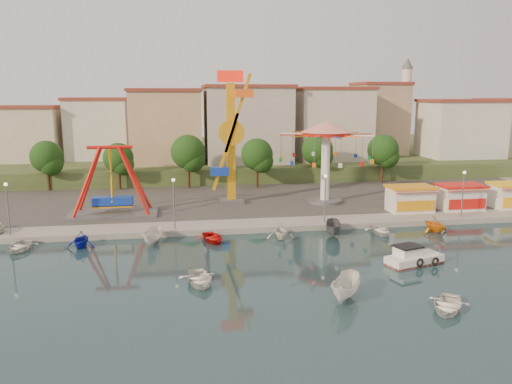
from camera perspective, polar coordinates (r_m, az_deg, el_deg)
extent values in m
plane|color=#122D33|center=(40.84, 2.17, -9.32)|extent=(200.00, 200.00, 0.00)
cube|color=#9E998E|center=(100.79, -4.61, 3.13)|extent=(200.00, 100.00, 0.60)
cube|color=#4C4944|center=(69.30, -2.59, -0.25)|extent=(90.00, 28.00, 0.01)
cube|color=#384C26|center=(105.58, -4.83, 4.15)|extent=(200.00, 60.00, 3.00)
cube|color=#59595E|center=(59.84, -15.97, -2.36)|extent=(10.00, 5.00, 0.30)
cube|color=#1436B0|center=(59.53, -16.05, -1.00)|extent=(4.50, 1.40, 1.00)
cylinder|color=red|center=(58.59, -16.37, 4.94)|extent=(5.00, 0.40, 0.40)
cube|color=#59595E|center=(63.98, -2.83, -0.99)|extent=(3.00, 3.00, 0.50)
cube|color=orange|center=(62.86, -2.89, 5.49)|extent=(1.00, 1.00, 15.00)
cube|color=#FD220E|center=(62.59, -2.97, 13.07)|extent=(3.20, 0.50, 1.40)
cylinder|color=orange|center=(61.94, -2.83, 6.80)|extent=(3.20, 0.50, 3.20)
cube|color=orange|center=(61.69, -2.10, 9.00)|extent=(3.45, 0.35, 9.61)
cube|color=#FE5D16|center=(61.75, -1.39, 11.21)|extent=(2.20, 1.20, 1.00)
cylinder|color=#59595E|center=(64.54, 7.83, -1.02)|extent=(4.40, 4.40, 0.40)
cylinder|color=white|center=(63.78, 7.93, 2.76)|extent=(1.10, 1.10, 9.00)
cylinder|color=red|center=(63.30, 8.04, 6.62)|extent=(6.00, 6.00, 0.50)
cone|color=red|center=(63.24, 8.06, 7.43)|extent=(6.40, 6.40, 1.40)
cube|color=white|center=(61.60, 17.18, -0.86)|extent=(5.00, 3.00, 2.80)
cube|color=orange|center=(61.31, 17.26, 0.56)|extent=(5.40, 3.40, 0.25)
cube|color=red|center=(59.88, 17.95, -0.07)|extent=(5.00, 0.77, 0.43)
cube|color=white|center=(64.66, 22.30, -0.65)|extent=(5.00, 3.00, 2.80)
cube|color=red|center=(64.38, 22.40, 0.70)|extent=(5.40, 3.40, 0.25)
cube|color=red|center=(63.02, 23.17, 0.11)|extent=(5.00, 0.77, 0.43)
cube|color=white|center=(68.46, 27.24, -0.44)|extent=(5.00, 3.00, 2.80)
cylinder|color=#59595E|center=(54.34, -26.46, -1.91)|extent=(0.14, 0.14, 5.00)
cylinder|color=#59595E|center=(51.76, -9.34, -1.48)|extent=(0.14, 0.14, 5.00)
cylinder|color=#59595E|center=(54.01, 7.89, -0.91)|extent=(0.14, 0.14, 5.00)
cylinder|color=#59595E|center=(60.56, 22.54, -0.35)|extent=(0.14, 0.14, 5.00)
cylinder|color=#382314|center=(77.70, -22.64, 1.48)|extent=(0.44, 0.44, 3.60)
sphere|color=black|center=(77.29, -22.81, 3.74)|extent=(4.60, 4.60, 4.60)
cylinder|color=#382314|center=(75.23, -15.35, 1.58)|extent=(0.44, 0.44, 3.40)
sphere|color=black|center=(74.82, -15.46, 3.79)|extent=(4.35, 4.35, 4.35)
cylinder|color=#382314|center=(74.29, -7.71, 1.97)|extent=(0.44, 0.44, 3.92)
sphere|color=black|center=(73.83, -7.78, 4.55)|extent=(5.02, 5.02, 5.02)
cylinder|color=#382314|center=(73.76, 0.11, 1.90)|extent=(0.44, 0.44, 3.66)
sphere|color=black|center=(73.32, 0.11, 4.33)|extent=(4.68, 4.68, 4.68)
cylinder|color=#382314|center=(78.78, 6.97, 2.46)|extent=(0.44, 0.44, 3.80)
sphere|color=black|center=(78.36, 7.03, 4.82)|extent=(4.86, 4.86, 4.86)
cylinder|color=#382314|center=(80.42, 14.21, 2.37)|extent=(0.44, 0.44, 3.77)
sphere|color=black|center=(80.00, 14.32, 4.66)|extent=(4.83, 4.83, 4.83)
cube|color=beige|center=(87.69, -26.29, 6.51)|extent=(9.26, 9.53, 11.87)
cube|color=silver|center=(90.27, -17.86, 6.18)|extent=(12.33, 9.01, 8.63)
cube|color=tan|center=(89.68, -9.46, 7.37)|extent=(11.95, 9.28, 11.23)
cube|color=beige|center=(87.57, -0.34, 6.76)|extent=(12.59, 10.50, 9.20)
cube|color=beige|center=(93.81, 7.57, 6.97)|extent=(10.75, 9.23, 9.24)
cube|color=tan|center=(96.63, 15.55, 7.37)|extent=(12.77, 10.96, 11.21)
cube|color=silver|center=(100.68, 22.11, 7.43)|extent=(8.23, 8.98, 12.36)
cube|color=beige|center=(111.36, 26.02, 6.47)|extent=(11.59, 10.93, 8.76)
cylinder|color=silver|center=(101.37, 16.65, 8.83)|extent=(1.80, 1.80, 16.00)
cylinder|color=#59595E|center=(101.34, 16.81, 11.65)|extent=(2.80, 2.80, 0.30)
cone|color=#59595E|center=(101.48, 16.94, 13.90)|extent=(2.20, 2.20, 2.00)
cube|color=white|center=(45.06, 17.64, -7.47)|extent=(5.36, 3.26, 0.91)
cube|color=red|center=(45.12, 17.62, -7.73)|extent=(5.36, 3.26, 0.16)
cube|color=white|center=(44.65, 16.94, -6.58)|extent=(2.36, 2.02, 0.91)
cube|color=black|center=(44.51, 16.98, -5.96)|extent=(2.61, 2.27, 0.12)
torus|color=black|center=(44.16, 18.23, -7.67)|extent=(0.79, 0.41, 0.76)
torus|color=black|center=(44.85, 19.82, -7.49)|extent=(0.79, 0.41, 0.76)
imported|color=white|center=(38.87, -6.46, -9.82)|extent=(3.37, 4.35, 0.83)
imported|color=white|center=(36.52, 21.02, -11.96)|extent=(4.49, 4.73, 0.80)
imported|color=white|center=(36.27, 10.26, -10.76)|extent=(3.80, 4.58, 1.70)
imported|color=silver|center=(51.51, -25.41, -5.61)|extent=(2.99, 3.96, 0.77)
imported|color=#131FAA|center=(50.09, -19.38, -5.12)|extent=(2.93, 3.29, 1.59)
imported|color=silver|center=(49.29, -11.71, -4.99)|extent=(2.43, 4.24, 1.54)
imported|color=red|center=(49.43, -5.00, -5.22)|extent=(3.55, 4.28, 0.77)
imported|color=silver|center=(50.19, 2.80, -4.40)|extent=(2.94, 3.34, 1.67)
imported|color=#505155|center=(51.59, 8.85, -4.15)|extent=(2.65, 4.37, 1.58)
imported|color=white|center=(53.44, 14.07, -4.28)|extent=(2.59, 3.63, 0.75)
imported|color=orange|center=(55.91, 19.78, -3.44)|extent=(3.36, 3.69, 1.66)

